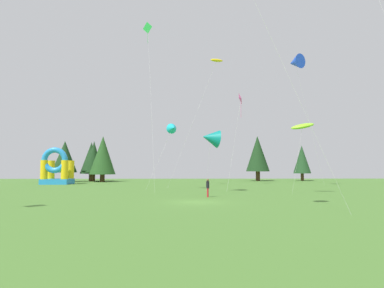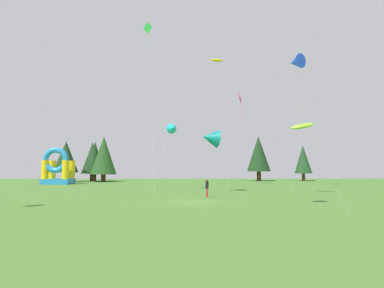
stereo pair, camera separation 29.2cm
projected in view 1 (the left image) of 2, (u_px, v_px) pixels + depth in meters
ground_plane at (197, 202)px, 27.65m from camera, size 120.00×120.00×0.00m
kite_green_diamond at (148, 29)px, 49.20m from camera, size 2.60×9.46×24.43m
kite_blue_delta at (295, 62)px, 50.44m from camera, size 6.84×4.61×20.29m
kite_lime_parafoil at (302, 126)px, 36.92m from camera, size 2.70×1.58×8.18m
kite_yellow_parafoil at (217, 61)px, 52.20m from camera, size 8.77×5.76×20.44m
kite_pink_diamond at (241, 99)px, 39.52m from camera, size 2.34×1.23×11.74m
kite_cyan_delta at (173, 128)px, 43.69m from camera, size 4.29×1.94×8.88m
kite_teal_delta at (210, 138)px, 39.60m from camera, size 2.67×3.32×7.73m
person_far_side at (208, 186)px, 32.52m from camera, size 0.37×0.37×1.80m
inflatable_orange_dome at (57, 170)px, 58.06m from camera, size 4.76×4.30×6.49m
tree_row_0 at (65, 157)px, 68.61m from camera, size 5.11×5.11×8.50m
tree_row_1 at (91, 158)px, 71.68m from camera, size 4.63×4.63×8.50m
tree_row_2 at (92, 159)px, 71.01m from camera, size 4.34×4.34×7.48m
tree_row_3 at (94, 157)px, 70.48m from camera, size 3.88×3.88×8.61m
tree_row_4 at (103, 155)px, 68.47m from camera, size 5.36×5.36×9.52m
tree_row_5 at (258, 154)px, 73.22m from camera, size 5.18×5.18×10.03m
tree_row_6 at (302, 159)px, 73.71m from camera, size 3.84×3.84×7.94m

